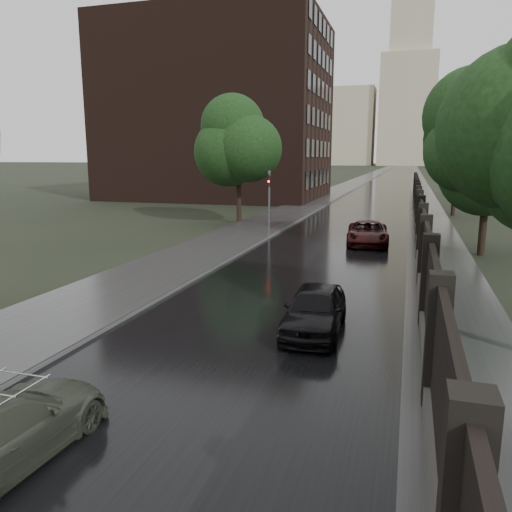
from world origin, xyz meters
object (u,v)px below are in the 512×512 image
object	(u,v)px
tree_right_c	(457,155)
car_right_near	(315,309)
traffic_light	(269,197)
tree_left_far	(239,151)
car_right_far	(368,233)
tree_right_b	(489,154)

from	to	relation	value
tree_right_c	car_right_near	distance (m)	32.30
tree_right_c	traffic_light	xyz separation A→B (m)	(-11.80, -15.01, -2.55)
tree_right_c	traffic_light	bearing A→B (deg)	-128.18
tree_left_far	traffic_light	xyz separation A→B (m)	(3.70, -5.01, -2.84)
tree_right_c	car_right_near	size ratio (longest dim) A/B	1.82
tree_left_far	car_right_far	size ratio (longest dim) A/B	1.56
tree_left_far	tree_right_c	world-z (taller)	tree_left_far
traffic_light	car_right_near	xyz separation A→B (m)	(5.90, -16.46, -1.74)
car_right_near	tree_right_b	bearing A→B (deg)	64.18
tree_left_far	traffic_light	size ratio (longest dim) A/B	1.85
tree_right_b	car_right_far	xyz separation A→B (m)	(-5.67, 1.37, -4.29)
tree_left_far	traffic_light	world-z (taller)	tree_left_far
tree_right_b	car_right_near	world-z (taller)	tree_right_b
car_right_near	car_right_far	bearing A→B (deg)	86.96
tree_left_far	car_right_near	world-z (taller)	tree_left_far
tree_right_b	car_right_near	xyz separation A→B (m)	(-5.90, -13.46, -4.29)
tree_right_c	traffic_light	size ratio (longest dim) A/B	1.75
tree_right_c	car_right_near	xyz separation A→B (m)	(-5.90, -31.46, -4.29)
car_right_near	car_right_far	distance (m)	14.83
tree_left_far	car_right_near	xyz separation A→B (m)	(9.60, -21.46, -4.59)
tree_right_b	car_right_far	world-z (taller)	tree_right_b
traffic_light	car_right_near	distance (m)	17.57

